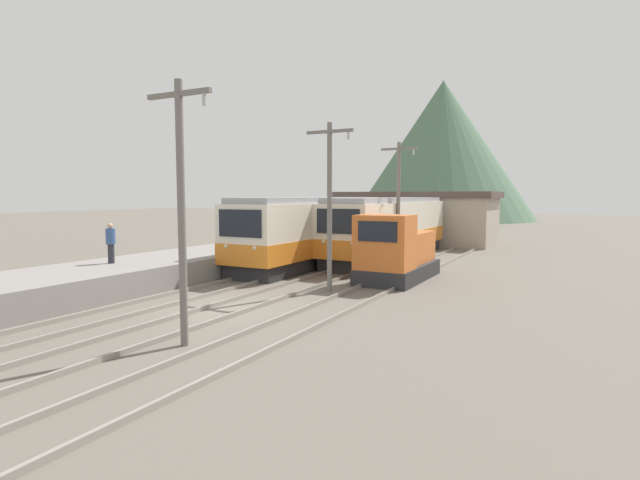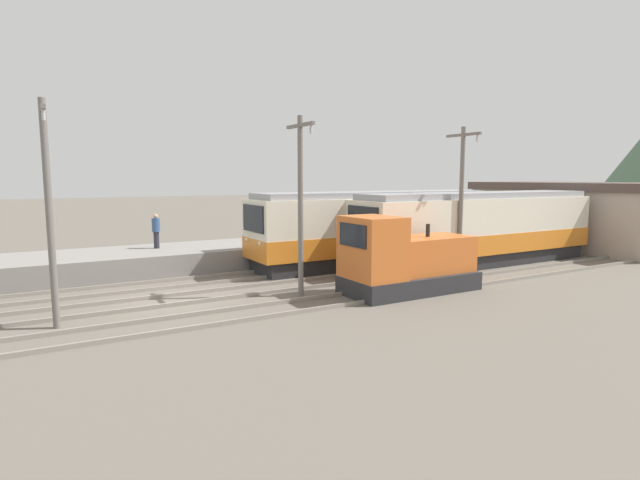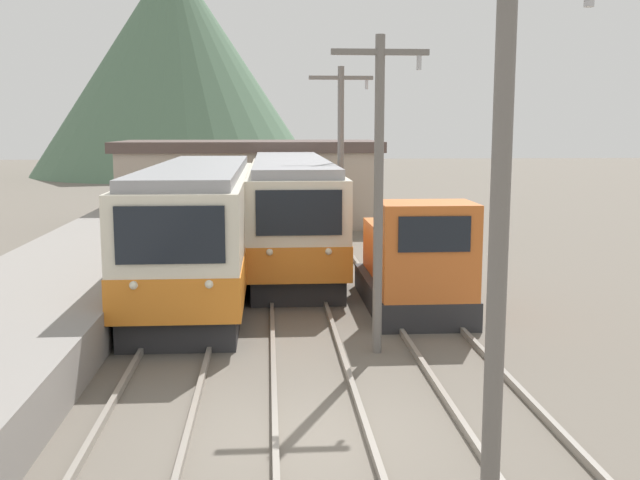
{
  "view_description": "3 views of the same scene",
  "coord_description": "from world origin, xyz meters",
  "px_view_note": "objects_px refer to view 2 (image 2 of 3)",
  "views": [
    {
      "loc": [
        10.59,
        -13.15,
        3.82
      ],
      "look_at": [
        -0.62,
        7.92,
        1.67
      ],
      "focal_mm": 28.0,
      "sensor_mm": 36.0,
      "label": 1
    },
    {
      "loc": [
        17.97,
        -4.19,
        4.43
      ],
      "look_at": [
        -0.52,
        6.46,
        1.73
      ],
      "focal_mm": 28.0,
      "sensor_mm": 36.0,
      "label": 2
    },
    {
      "loc": [
        -0.59,
        -11.03,
        4.8
      ],
      "look_at": [
        0.73,
        7.96,
        1.9
      ],
      "focal_mm": 42.0,
      "sensor_mm": 36.0,
      "label": 3
    }
  ],
  "objects_px": {
    "shunting_locomotive": "(404,261)",
    "catenary_mast_mid": "(301,199)",
    "catenary_mast_near": "(49,205)",
    "commuter_train_left": "(376,230)",
    "catenary_mast_far": "(461,195)",
    "person_on_platform": "(156,230)",
    "commuter_train_center": "(478,231)"
  },
  "relations": [
    {
      "from": "shunting_locomotive",
      "to": "catenary_mast_far",
      "type": "height_order",
      "value": "catenary_mast_far"
    },
    {
      "from": "commuter_train_center",
      "to": "catenary_mast_mid",
      "type": "height_order",
      "value": "catenary_mast_mid"
    },
    {
      "from": "shunting_locomotive",
      "to": "catenary_mast_mid",
      "type": "distance_m",
      "value": 4.67
    },
    {
      "from": "shunting_locomotive",
      "to": "person_on_platform",
      "type": "xyz_separation_m",
      "value": [
        -9.89,
        -7.17,
        0.71
      ]
    },
    {
      "from": "commuter_train_left",
      "to": "catenary_mast_far",
      "type": "height_order",
      "value": "catenary_mast_far"
    },
    {
      "from": "shunting_locomotive",
      "to": "catenary_mast_near",
      "type": "height_order",
      "value": "catenary_mast_near"
    },
    {
      "from": "shunting_locomotive",
      "to": "catenary_mast_far",
      "type": "relative_size",
      "value": 0.81
    },
    {
      "from": "commuter_train_left",
      "to": "person_on_platform",
      "type": "bearing_deg",
      "value": -112.1
    },
    {
      "from": "commuter_train_left",
      "to": "person_on_platform",
      "type": "distance_m",
      "value": 10.87
    },
    {
      "from": "commuter_train_left",
      "to": "catenary_mast_near",
      "type": "distance_m",
      "value": 15.49
    },
    {
      "from": "shunting_locomotive",
      "to": "person_on_platform",
      "type": "relative_size",
      "value": 3.24
    },
    {
      "from": "shunting_locomotive",
      "to": "catenary_mast_near",
      "type": "xyz_separation_m",
      "value": [
        -1.49,
        -11.86,
        2.43
      ]
    },
    {
      "from": "catenary_mast_mid",
      "to": "catenary_mast_far",
      "type": "height_order",
      "value": "same"
    },
    {
      "from": "commuter_train_left",
      "to": "catenary_mast_mid",
      "type": "distance_m",
      "value": 8.11
    },
    {
      "from": "commuter_train_left",
      "to": "commuter_train_center",
      "type": "xyz_separation_m",
      "value": [
        2.8,
        4.32,
        -0.01
      ]
    },
    {
      "from": "shunting_locomotive",
      "to": "catenary_mast_mid",
      "type": "xyz_separation_m",
      "value": [
        -1.49,
        -3.7,
        2.43
      ]
    },
    {
      "from": "commuter_train_center",
      "to": "commuter_train_left",
      "type": "bearing_deg",
      "value": -122.94
    },
    {
      "from": "catenary_mast_near",
      "to": "catenary_mast_mid",
      "type": "xyz_separation_m",
      "value": [
        0.0,
        8.15,
        0.0
      ]
    },
    {
      "from": "catenary_mast_far",
      "to": "person_on_platform",
      "type": "height_order",
      "value": "catenary_mast_far"
    },
    {
      "from": "person_on_platform",
      "to": "shunting_locomotive",
      "type": "bearing_deg",
      "value": 35.96
    },
    {
      "from": "commuter_train_center",
      "to": "catenary_mast_near",
      "type": "bearing_deg",
      "value": -85.48
    },
    {
      "from": "catenary_mast_near",
      "to": "catenary_mast_mid",
      "type": "relative_size",
      "value": 1.0
    },
    {
      "from": "catenary_mast_mid",
      "to": "person_on_platform",
      "type": "xyz_separation_m",
      "value": [
        -8.4,
        -3.47,
        -1.72
      ]
    },
    {
      "from": "commuter_train_left",
      "to": "commuter_train_center",
      "type": "relative_size",
      "value": 0.95
    },
    {
      "from": "shunting_locomotive",
      "to": "catenary_mast_mid",
      "type": "height_order",
      "value": "catenary_mast_mid"
    },
    {
      "from": "catenary_mast_mid",
      "to": "person_on_platform",
      "type": "relative_size",
      "value": 3.98
    },
    {
      "from": "catenary_mast_near",
      "to": "commuter_train_left",
      "type": "bearing_deg",
      "value": 106.28
    },
    {
      "from": "commuter_train_center",
      "to": "catenary_mast_far",
      "type": "height_order",
      "value": "catenary_mast_far"
    },
    {
      "from": "catenary_mast_mid",
      "to": "catenary_mast_far",
      "type": "relative_size",
      "value": 1.0
    },
    {
      "from": "shunting_locomotive",
      "to": "catenary_mast_mid",
      "type": "relative_size",
      "value": 0.81
    },
    {
      "from": "catenary_mast_near",
      "to": "commuter_train_center",
      "type": "bearing_deg",
      "value": 94.52
    },
    {
      "from": "commuter_train_center",
      "to": "shunting_locomotive",
      "type": "relative_size",
      "value": 2.65
    }
  ]
}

